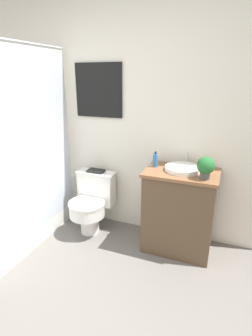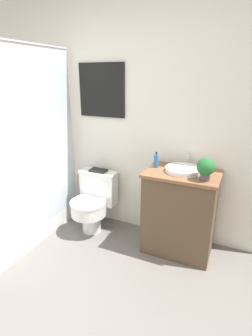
{
  "view_description": "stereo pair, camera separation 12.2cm",
  "coord_description": "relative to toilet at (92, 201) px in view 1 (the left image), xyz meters",
  "views": [
    {
      "loc": [
        1.19,
        -0.75,
        1.7
      ],
      "look_at": [
        0.34,
        1.41,
        0.88
      ],
      "focal_mm": 28.0,
      "sensor_mm": 36.0,
      "label": 1
    },
    {
      "loc": [
        1.3,
        -0.7,
        1.7
      ],
      "look_at": [
        0.34,
        1.41,
        0.88
      ],
      "focal_mm": 28.0,
      "sensor_mm": 36.0,
      "label": 2
    }
  ],
  "objects": [
    {
      "name": "wall_back",
      "position": [
        0.15,
        0.28,
        0.9
      ],
      "size": [
        3.36,
        0.07,
        2.5
      ],
      "color": "silver",
      "rests_on": "ground_plane"
    },
    {
      "name": "shower_area",
      "position": [
        -0.69,
        -0.44,
        -0.04
      ],
      "size": [
        0.65,
        1.39,
        1.98
      ],
      "color": "white",
      "rests_on": "ground_plane"
    },
    {
      "name": "toilet",
      "position": [
        0.0,
        0.0,
        0.0
      ],
      "size": [
        0.44,
        0.53,
        0.67
      ],
      "color": "white",
      "rests_on": "ground_plane"
    },
    {
      "name": "vanity",
      "position": [
        0.98,
        0.01,
        0.07
      ],
      "size": [
        0.69,
        0.47,
        0.85
      ],
      "color": "brown",
      "rests_on": "ground_plane"
    },
    {
      "name": "sink",
      "position": [
        0.98,
        0.03,
        0.51
      ],
      "size": [
        0.34,
        0.37,
        0.13
      ],
      "color": "white",
      "rests_on": "vanity"
    },
    {
      "name": "soap_bottle",
      "position": [
        0.71,
        0.05,
        0.56
      ],
      "size": [
        0.05,
        0.05,
        0.15
      ],
      "color": "#2D6BB2",
      "rests_on": "vanity"
    },
    {
      "name": "potted_plant",
      "position": [
        1.2,
        -0.11,
        0.6
      ],
      "size": [
        0.15,
        0.15,
        0.2
      ],
      "color": "#4C4C51",
      "rests_on": "vanity"
    },
    {
      "name": "book_on_tank",
      "position": [
        -0.0,
        0.12,
        0.33
      ],
      "size": [
        0.19,
        0.12,
        0.02
      ],
      "color": "black",
      "rests_on": "toilet"
    }
  ]
}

